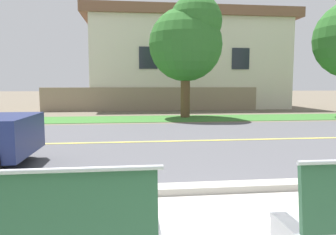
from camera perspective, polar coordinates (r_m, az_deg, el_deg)
The scene contains 8 objects.
ground_plane at distance 10.17m, azimuth -2.64°, elevation -2.89°, with size 140.00×140.00×0.00m, color #665B4C.
curb_edge at distance 4.68m, azimuth 2.41°, elevation -12.79°, with size 44.00×0.30×0.11m, color #ADA89E.
street_asphalt at distance 8.70m, azimuth -1.93°, elevation -4.37°, with size 52.00×8.00×0.01m, color #515156.
road_centre_line at distance 8.69m, azimuth -1.93°, elevation -4.33°, with size 48.00×0.14×0.01m, color #E0CC4C.
far_verge_grass at distance 14.47m, azimuth -3.86°, elevation -0.24°, with size 48.00×2.80×0.02m, color #38702D.
shade_tree_far_left at distance 15.21m, azimuth 3.64°, elevation 13.92°, with size 3.43×3.43×5.67m.
garden_wall at distance 19.20m, azimuth -2.92°, elevation 3.35°, with size 13.00×0.36×1.40m, color gray.
house_across_street at distance 22.73m, azimuth 3.27°, elevation 10.10°, with size 13.68×6.91×6.35m.
Camera 1 is at (-0.71, -2.03, 1.56)m, focal length 33.81 mm.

